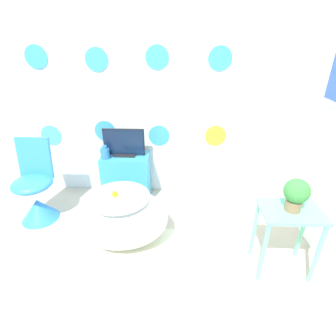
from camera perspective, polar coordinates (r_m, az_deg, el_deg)
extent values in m
plane|color=#BCB29E|center=(2.19, -15.34, -27.55)|extent=(12.00, 12.00, 0.00)
cube|color=white|center=(2.95, -9.00, 17.81)|extent=(4.59, 0.04, 2.60)
cylinder|color=#4CBFB2|center=(3.37, -24.10, 6.50)|extent=(0.24, 0.01, 0.24)
cylinder|color=#3899E5|center=(3.11, -13.55, 7.85)|extent=(0.24, 0.01, 0.24)
cylinder|color=#3899E5|center=(3.02, -1.97, 7.07)|extent=(0.24, 0.01, 0.24)
cylinder|color=gold|center=(3.04, 10.29, 6.90)|extent=(0.24, 0.01, 0.24)
cylinder|color=#3899E5|center=(3.20, -26.78, 20.77)|extent=(0.24, 0.01, 0.24)
cylinder|color=#3899E5|center=(2.97, -15.29, 21.83)|extent=(0.24, 0.01, 0.24)
cylinder|color=#3899E5|center=(2.85, -2.38, 22.94)|extent=(0.24, 0.01, 0.24)
cylinder|color=#3899E5|center=(2.87, 11.28, 22.36)|extent=(0.24, 0.01, 0.24)
cube|color=silver|center=(2.51, -9.23, -17.73)|extent=(1.06, 0.69, 0.01)
ellipsoid|color=white|center=(2.50, -10.15, -10.57)|extent=(0.86, 0.67, 0.49)
cylinder|color=#B2DBEA|center=(2.37, -10.59, -6.20)|extent=(0.55, 0.55, 0.01)
sphere|color=yellow|center=(2.32, -11.47, -5.58)|extent=(0.06, 0.06, 0.06)
sphere|color=yellow|center=(2.31, -11.57, -5.27)|extent=(0.03, 0.03, 0.03)
cone|color=orange|center=(2.29, -11.66, -5.47)|extent=(0.02, 0.02, 0.02)
cone|color=#338CE0|center=(3.10, -26.28, -8.01)|extent=(0.38, 0.38, 0.23)
ellipsoid|color=#338CE0|center=(2.95, -27.48, -3.05)|extent=(0.40, 0.40, 0.14)
cube|color=#338CE0|center=(2.98, -27.04, 1.96)|extent=(0.34, 0.10, 0.43)
cube|color=#389ED6|center=(3.09, -8.99, -1.97)|extent=(0.52, 0.32, 0.55)
cube|color=white|center=(2.91, -9.69, -1.72)|extent=(0.45, 0.01, 0.15)
cube|color=black|center=(2.96, -9.38, 2.88)|extent=(0.24, 0.12, 0.02)
cube|color=black|center=(2.91, -9.59, 5.62)|extent=(0.45, 0.01, 0.30)
cube|color=#0F1E38|center=(2.90, -9.62, 5.55)|extent=(0.43, 0.01, 0.28)
cylinder|color=#2D72B7|center=(2.92, -13.56, 3.09)|extent=(0.10, 0.10, 0.11)
cylinder|color=#2D72B7|center=(2.89, -13.71, 4.41)|extent=(0.05, 0.05, 0.03)
cube|color=#72D8B7|center=(2.20, 25.30, -8.51)|extent=(0.45, 0.33, 0.02)
cylinder|color=#72D8B7|center=(2.20, 20.03, -16.99)|extent=(0.03, 0.03, 0.56)
cylinder|color=#72D8B7|center=(2.35, 29.74, -16.07)|extent=(0.03, 0.03, 0.56)
cylinder|color=#72D8B7|center=(2.40, 18.25, -12.48)|extent=(0.03, 0.03, 0.56)
cylinder|color=#72D8B7|center=(2.54, 27.17, -11.98)|extent=(0.03, 0.03, 0.56)
cylinder|color=#8C6B4C|center=(2.17, 25.59, -7.29)|extent=(0.11, 0.11, 0.09)
sphere|color=#3D8E42|center=(2.11, 26.24, -4.53)|extent=(0.18, 0.18, 0.18)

